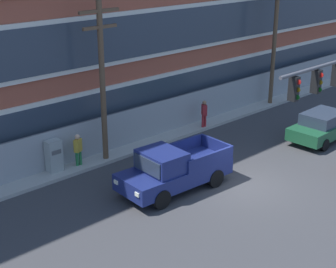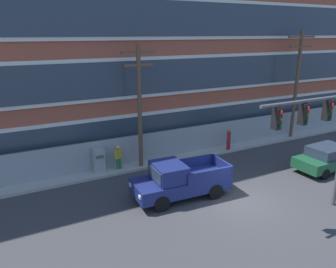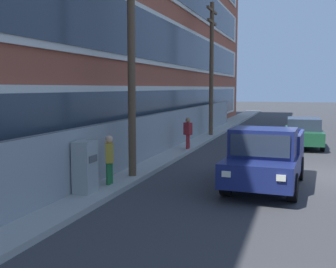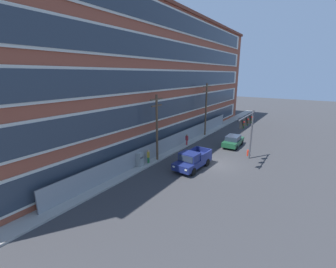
% 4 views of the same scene
% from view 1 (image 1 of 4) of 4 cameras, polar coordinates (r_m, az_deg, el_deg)
% --- Properties ---
extents(ground_plane, '(160.00, 160.00, 0.00)m').
position_cam_1_polar(ground_plane, '(22.73, 8.46, -5.66)').
color(ground_plane, '#38383A').
extents(sidewalk_building_side, '(80.00, 1.82, 0.16)m').
position_cam_1_polar(sidewalk_building_side, '(27.00, -2.72, -0.88)').
color(sidewalk_building_side, '#9E9B93').
rests_on(sidewalk_building_side, ground).
extents(chain_link_fence, '(36.37, 0.06, 2.01)m').
position_cam_1_polar(chain_link_fence, '(28.13, 0.24, 2.08)').
color(chain_link_fence, gray).
rests_on(chain_link_fence, ground).
extents(traffic_signal_mast, '(5.44, 0.43, 5.83)m').
position_cam_1_polar(traffic_signal_mast, '(21.61, 17.64, 4.30)').
color(traffic_signal_mast, '#4C4C51').
rests_on(traffic_signal_mast, ground).
extents(pickup_truck_navy, '(5.15, 2.34, 1.94)m').
position_cam_1_polar(pickup_truck_navy, '(21.72, 0.54, -4.01)').
color(pickup_truck_navy, navy).
rests_on(pickup_truck_navy, ground).
extents(sedan_dark_green, '(4.58, 2.04, 1.56)m').
position_cam_1_polar(sedan_dark_green, '(28.47, 16.87, 0.92)').
color(sedan_dark_green, '#194C2D').
rests_on(sedan_dark_green, ground).
extents(utility_pole_near_corner, '(2.10, 0.26, 7.62)m').
position_cam_1_polar(utility_pole_near_corner, '(23.70, -7.31, 6.34)').
color(utility_pole_near_corner, brown).
rests_on(utility_pole_near_corner, ground).
extents(utility_pole_midblock, '(2.65, 0.26, 8.40)m').
position_cam_1_polar(utility_pole_midblock, '(32.86, 11.79, 10.97)').
color(utility_pole_midblock, brown).
rests_on(utility_pole_midblock, ground).
extents(electrical_cabinet, '(0.68, 0.52, 1.65)m').
position_cam_1_polar(electrical_cabinet, '(23.77, -12.52, -2.55)').
color(electrical_cabinet, '#939993').
rests_on(electrical_cabinet, ground).
extents(pedestrian_near_cabinet, '(0.47, 0.40, 1.69)m').
position_cam_1_polar(pedestrian_near_cabinet, '(24.10, -9.93, -1.63)').
color(pedestrian_near_cabinet, '#236B38').
rests_on(pedestrian_near_cabinet, ground).
extents(pedestrian_by_fence, '(0.42, 0.47, 1.69)m').
position_cam_1_polar(pedestrian_by_fence, '(28.75, 4.03, 2.35)').
color(pedestrian_by_fence, maroon).
rests_on(pedestrian_by_fence, ground).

